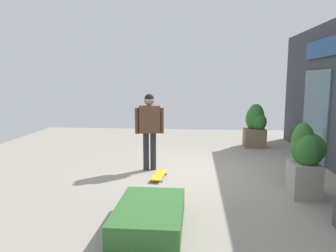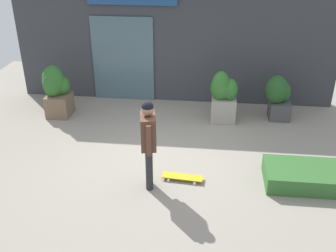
% 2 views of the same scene
% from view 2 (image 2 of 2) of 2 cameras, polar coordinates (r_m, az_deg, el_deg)
% --- Properties ---
extents(ground_plane, '(12.00, 12.00, 0.00)m').
position_cam_2_polar(ground_plane, '(8.09, -1.49, -5.06)').
color(ground_plane, gray).
extents(building_facade, '(8.40, 0.31, 3.36)m').
position_cam_2_polar(building_facade, '(10.44, 0.61, 12.48)').
color(building_facade, '#383A3F').
rests_on(building_facade, ground_plane).
extents(skateboarder, '(0.34, 0.63, 1.71)m').
position_cam_2_polar(skateboarder, '(6.80, -2.87, -1.50)').
color(skateboarder, '#28282D').
rests_on(skateboarder, ground_plane).
extents(skateboard, '(0.78, 0.30, 0.08)m').
position_cam_2_polar(skateboard, '(7.50, 2.11, -7.39)').
color(skateboard, gold).
rests_on(skateboard, ground_plane).
extents(planter_box_left, '(0.65, 0.60, 1.28)m').
position_cam_2_polar(planter_box_left, '(9.54, 8.03, 4.58)').
color(planter_box_left, gray).
rests_on(planter_box_left, ground_plane).
extents(planter_box_right, '(0.65, 0.64, 1.29)m').
position_cam_2_polar(planter_box_right, '(10.15, -15.93, 5.11)').
color(planter_box_right, brown).
rests_on(planter_box_right, ground_plane).
extents(planter_box_mid, '(0.64, 0.58, 1.10)m').
position_cam_2_polar(planter_box_mid, '(10.02, 15.73, 4.21)').
color(planter_box_mid, '#47474C').
rests_on(planter_box_mid, ground_plane).
extents(hedge_ledge, '(1.44, 0.90, 0.33)m').
position_cam_2_polar(hedge_ledge, '(7.75, 19.13, -6.87)').
color(hedge_ledge, '#33662D').
rests_on(hedge_ledge, ground_plane).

